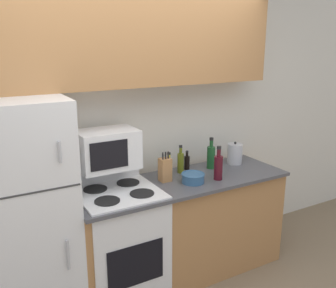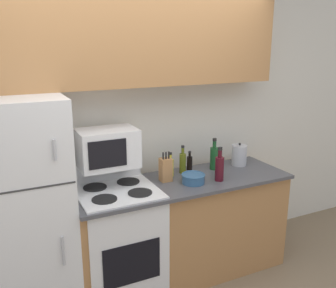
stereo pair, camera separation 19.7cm
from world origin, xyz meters
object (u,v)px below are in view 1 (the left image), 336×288
at_px(refrigerator, 21,218).
at_px(bottle_wine_green, 211,156).
at_px(bowl, 193,178).
at_px(bottle_olive_oil, 181,162).
at_px(knife_block, 165,170).
at_px(bottle_wine_red, 218,167).
at_px(bottle_cooking_spray, 169,167).
at_px(microwave, 107,149).
at_px(bottle_soy_sauce, 187,162).
at_px(stove, 120,243).
at_px(kettle, 235,154).

xyz_separation_m(refrigerator, bottle_wine_green, (1.73, 0.08, 0.18)).
height_order(bowl, bottle_olive_oil, bottle_olive_oil).
height_order(knife_block, bottle_wine_red, bottle_wine_red).
xyz_separation_m(bottle_wine_red, bottle_cooking_spray, (-0.33, 0.28, -0.03)).
height_order(microwave, bottle_soy_sauce, microwave).
distance_m(bottle_olive_oil, bottle_soy_sauce, 0.12).
bearing_deg(microwave, bottle_wine_green, -0.05).
bearing_deg(bowl, stove, 171.28).
distance_m(stove, kettle, 1.40).
relative_size(bottle_wine_green, bottle_olive_oil, 1.15).
xyz_separation_m(bottle_wine_red, bottle_olive_oil, (-0.19, 0.31, -0.02)).
distance_m(stove, bottle_soy_sauce, 0.97).
relative_size(stove, bowl, 5.41).
bearing_deg(bottle_cooking_spray, bottle_soy_sauce, 18.10).
bearing_deg(microwave, bottle_wine_red, -16.95).
bearing_deg(bottle_olive_oil, microwave, -177.10).
bearing_deg(bottle_olive_oil, bottle_wine_red, -58.20).
bearing_deg(bottle_wine_green, bottle_wine_red, -113.76).
relative_size(stove, bottle_cooking_spray, 5.01).
bearing_deg(knife_block, bottle_soy_sauce, 27.14).
bearing_deg(stove, bottle_cooking_spray, 14.51).
height_order(microwave, kettle, microwave).
height_order(bottle_cooking_spray, kettle, kettle).
bearing_deg(kettle, refrigerator, -177.75).
xyz_separation_m(bowl, bottle_olive_oil, (0.04, 0.27, 0.06)).
bearing_deg(bottle_cooking_spray, stove, -165.49).
relative_size(microwave, bottle_wine_green, 1.57).
relative_size(microwave, bottle_olive_oil, 1.81).
height_order(stove, bottle_soy_sauce, bottle_soy_sauce).
relative_size(bottle_cooking_spray, kettle, 0.99).
bearing_deg(bottle_olive_oil, stove, -166.20).
height_order(bottle_wine_green, bottle_cooking_spray, bottle_wine_green).
height_order(knife_block, bottle_olive_oil, knife_block).
distance_m(bottle_soy_sauce, kettle, 0.51).
distance_m(bottle_wine_green, bottle_soy_sauce, 0.24).
bearing_deg(refrigerator, bottle_olive_oil, 4.71).
relative_size(bowl, bottle_wine_green, 0.68).
relative_size(refrigerator, bowl, 8.52).
relative_size(refrigerator, bottle_soy_sauce, 9.65).
distance_m(refrigerator, knife_block, 1.20).
distance_m(knife_block, bowl, 0.25).
relative_size(bowl, bottle_olive_oil, 0.78).
relative_size(bottle_wine_red, bottle_soy_sauce, 1.67).
xyz_separation_m(refrigerator, kettle, (2.02, 0.08, 0.16)).
bearing_deg(bottle_wine_green, bottle_soy_sauce, 157.39).
bearing_deg(kettle, bottle_olive_oil, 176.43).
bearing_deg(bottle_wine_red, bottle_cooking_spray, 139.42).
distance_m(bottle_olive_oil, bottle_cooking_spray, 0.14).
height_order(stove, microwave, microwave).
bearing_deg(bottle_cooking_spray, knife_block, -134.66).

